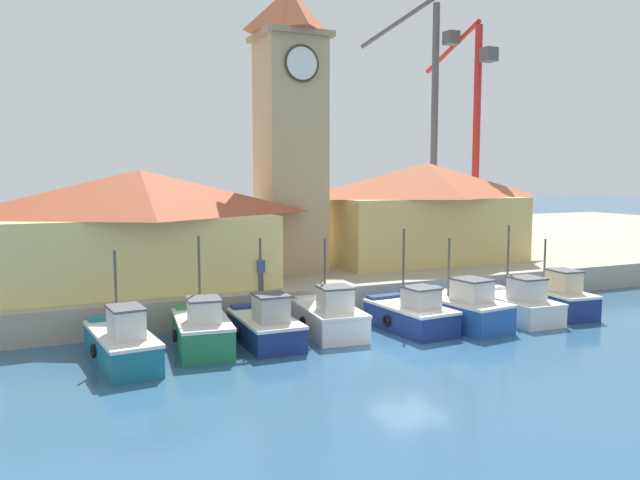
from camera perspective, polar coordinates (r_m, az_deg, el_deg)
ground_plane at (r=24.43m, az=8.14°, el=-10.11°), size 300.00×300.00×0.00m
quay_wharf at (r=48.37m, az=-8.73°, el=-1.27°), size 120.00×40.00×1.40m
fishing_boat_far_left at (r=23.69m, az=-17.67°, el=-8.97°), size 2.31×5.17×4.03m
fishing_boat_left_outer at (r=24.74m, az=-10.74°, el=-8.10°), size 2.41×4.49×4.40m
fishing_boat_left_inner at (r=25.37m, az=-5.01°, el=-7.81°), size 2.17×4.47×4.20m
fishing_boat_mid_left at (r=26.66m, az=0.86°, el=-7.03°), size 2.49×4.47×4.02m
fishing_boat_center at (r=27.55m, az=8.30°, el=-6.75°), size 2.48×4.48×4.41m
fishing_boat_mid_right at (r=28.76m, az=12.55°, el=-6.12°), size 2.76×5.22×3.90m
fishing_boat_right_inner at (r=30.73m, az=17.44°, el=-5.63°), size 2.29×4.71×4.39m
fishing_boat_right_outer at (r=32.67m, az=20.47°, el=-4.95°), size 2.30×4.99×3.59m
clock_tower at (r=34.93m, az=-2.74°, el=10.46°), size 3.78×3.78×17.02m
warehouse_left at (r=30.82m, az=-16.03°, el=1.12°), size 12.40×6.75×5.60m
warehouse_right at (r=38.59m, az=9.67°, el=2.58°), size 12.38×5.61×6.08m
port_crane_near at (r=51.50m, az=10.21°, el=8.18°), size 5.06×7.29×19.45m
port_crane_far at (r=49.65m, az=13.91°, el=7.13°), size 2.00×9.42×16.97m
dock_worker_near_tower at (r=29.03m, az=-5.42°, el=-2.97°), size 0.34×0.22×1.62m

